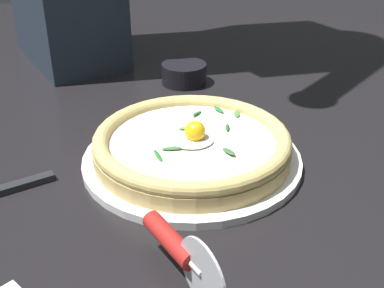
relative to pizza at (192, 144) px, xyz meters
name	(u,v)px	position (x,y,z in m)	size (l,w,h in m)	color
ground_plane	(163,179)	(-0.05, -0.01, -0.05)	(2.40, 2.40, 0.03)	black
pizza_plate	(192,159)	(0.00, 0.00, -0.03)	(0.33, 0.33, 0.01)	white
pizza	(192,144)	(0.00, 0.00, 0.00)	(0.30, 0.30, 0.06)	tan
side_bowl	(184,74)	(0.06, 0.32, -0.01)	(0.09, 0.09, 0.04)	black
pizza_cutter	(180,250)	(-0.07, -0.24, 0.01)	(0.06, 0.14, 0.08)	silver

